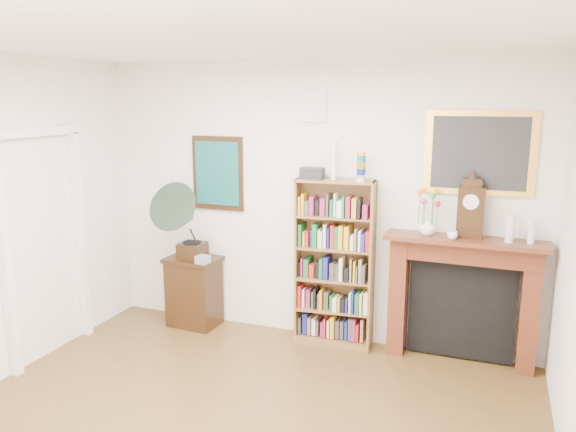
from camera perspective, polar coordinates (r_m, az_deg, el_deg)
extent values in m
cube|color=white|center=(3.27, -11.55, 18.17)|extent=(4.50, 5.00, 0.01)
cube|color=white|center=(5.63, 2.54, 1.37)|extent=(4.50, 0.01, 2.80)
cube|color=white|center=(5.42, -26.78, -4.16)|extent=(0.08, 0.08, 2.10)
cube|color=white|center=(6.07, -20.33, -1.99)|extent=(0.08, 0.08, 2.10)
cube|color=white|center=(5.57, -24.29, 7.79)|extent=(0.08, 1.02, 0.08)
cube|color=black|center=(5.97, -7.14, 4.33)|extent=(0.58, 0.03, 0.78)
cube|color=#125555|center=(5.96, -7.22, 4.31)|extent=(0.50, 0.01, 0.67)
cube|color=white|center=(5.52, 2.58, 11.08)|extent=(0.26, 0.03, 0.30)
cube|color=silver|center=(5.50, 2.52, 11.08)|extent=(0.22, 0.01, 0.26)
cube|color=gold|center=(5.27, 18.87, 6.06)|extent=(0.95, 0.03, 0.75)
cube|color=#262628|center=(5.26, 18.86, 6.04)|extent=(0.82, 0.01, 0.65)
cube|color=brown|center=(5.65, 1.05, -4.49)|extent=(0.05, 0.27, 1.67)
cube|color=brown|center=(5.46, 8.46, -5.22)|extent=(0.05, 0.27, 1.67)
cube|color=brown|center=(5.36, 4.84, 3.59)|extent=(0.79, 0.34, 0.02)
cube|color=brown|center=(5.82, 4.55, -12.40)|extent=(0.79, 0.34, 0.07)
cube|color=brown|center=(5.66, 5.04, -4.51)|extent=(0.76, 0.09, 1.67)
cube|color=brown|center=(5.70, 4.61, -9.42)|extent=(0.74, 0.32, 0.02)
cube|color=brown|center=(5.59, 4.66, -6.41)|extent=(0.74, 0.32, 0.02)
cube|color=brown|center=(5.50, 4.72, -3.28)|extent=(0.74, 0.32, 0.02)
cube|color=brown|center=(5.42, 4.77, -0.07)|extent=(0.74, 0.32, 0.02)
cube|color=black|center=(6.20, -9.52, -7.56)|extent=(0.58, 0.44, 0.76)
cube|color=#4F1F12|center=(5.52, 11.14, -7.89)|extent=(0.16, 0.21, 1.16)
cube|color=#4F1F12|center=(5.48, 23.33, -8.83)|extent=(0.16, 0.21, 1.16)
cube|color=#4F1F12|center=(5.33, 17.53, -3.50)|extent=(1.32, 0.24, 0.19)
cube|color=#4F1F12|center=(5.26, 17.58, -2.39)|extent=(1.43, 0.36, 0.04)
cube|color=black|center=(5.57, 17.19, -9.08)|extent=(0.96, 0.09, 0.93)
cube|color=black|center=(6.09, -9.69, -3.42)|extent=(0.26, 0.26, 0.16)
cylinder|color=black|center=(6.07, -9.71, -2.66)|extent=(0.20, 0.20, 0.01)
cone|color=#2B3F31|center=(5.85, -10.60, 0.30)|extent=(0.51, 0.64, 0.67)
cube|color=#A6A7B2|center=(5.86, -8.66, -4.38)|extent=(0.14, 0.14, 0.08)
cube|color=black|center=(5.25, 18.05, 0.37)|extent=(0.23, 0.13, 0.46)
cylinder|color=white|center=(5.17, 18.09, 1.37)|extent=(0.14, 0.02, 0.14)
cube|color=black|center=(5.21, 18.24, 3.18)|extent=(0.17, 0.11, 0.08)
imported|color=white|center=(5.27, 13.97, -1.06)|extent=(0.18, 0.18, 0.15)
imported|color=white|center=(5.17, 16.36, -1.90)|extent=(0.11, 0.11, 0.07)
cylinder|color=silver|center=(5.20, 21.61, -1.24)|extent=(0.07, 0.07, 0.24)
cylinder|color=silver|center=(5.24, 23.50, -1.53)|extent=(0.06, 0.06, 0.20)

